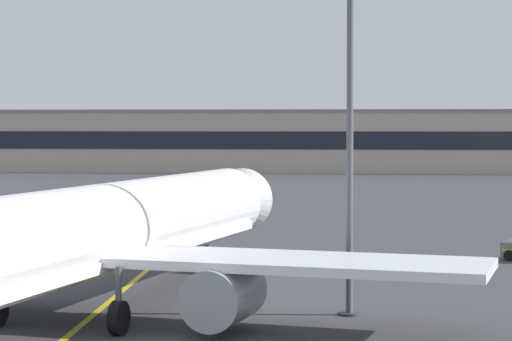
{
  "coord_description": "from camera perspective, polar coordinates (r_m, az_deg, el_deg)",
  "views": [
    {
      "loc": [
        11.48,
        -32.62,
        7.89
      ],
      "look_at": [
        7.61,
        7.74,
        6.1
      ],
      "focal_mm": 74.77,
      "sensor_mm": 36.0,
      "label": 1
    }
  ],
  "objects": [
    {
      "name": "safety_cone_by_nose_gear",
      "position": [
        58.57,
        -3.72,
        -4.96
      ],
      "size": [
        0.44,
        0.44,
        0.55
      ],
      "color": "orange",
      "rests_on": "ground"
    },
    {
      "name": "apron_lamp_post",
      "position": [
        43.73,
        5.04,
        1.83
      ],
      "size": [
        2.24,
        0.9,
        14.09
      ],
      "color": "#515156",
      "rests_on": "ground"
    },
    {
      "name": "taxiway_centreline",
      "position": [
        64.15,
        -4.89,
        -4.54
      ],
      "size": [
        6.1,
        179.92,
        0.01
      ],
      "primitive_type": "cube",
      "rotation": [
        0.0,
        0.0,
        0.03
      ],
      "color": "yellow",
      "rests_on": "ground"
    },
    {
      "name": "terminal_building",
      "position": [
        172.1,
        2.43,
        1.59
      ],
      "size": [
        134.38,
        12.4,
        10.1
      ],
      "color": "#B2A893",
      "rests_on": "ground"
    },
    {
      "name": "airliner_foreground",
      "position": [
        42.72,
        -9.5,
        -3.58
      ],
      "size": [
        32.29,
        41.15,
        11.65
      ],
      "color": "white",
      "rests_on": "ground"
    }
  ]
}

